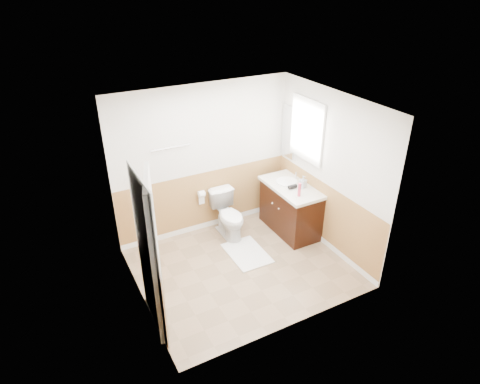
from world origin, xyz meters
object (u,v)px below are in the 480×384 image
toilet (229,215)px  soap_dispenser (303,182)px  lotion_bottle (299,190)px  vanity_cabinet (290,209)px  bath_mat (247,253)px

toilet → soap_dispenser: (1.10, -0.48, 0.57)m
lotion_bottle → soap_dispenser: lotion_bottle is taller
toilet → lotion_bottle: size_ratio=3.44×
vanity_cabinet → soap_dispenser: 0.58m
vanity_cabinet → bath_mat: bearing=-164.7°
bath_mat → vanity_cabinet: 1.09m
bath_mat → lotion_bottle: size_ratio=3.64×
toilet → vanity_cabinet: size_ratio=0.69×
toilet → bath_mat: 0.72m
lotion_bottle → vanity_cabinet: bearing=73.6°
vanity_cabinet → soap_dispenser: soap_dispenser is taller
bath_mat → vanity_cabinet: vanity_cabinet is taller
vanity_cabinet → lotion_bottle: (-0.10, -0.34, 0.56)m
lotion_bottle → soap_dispenser: bearing=43.5°
toilet → vanity_cabinet: vanity_cabinet is taller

